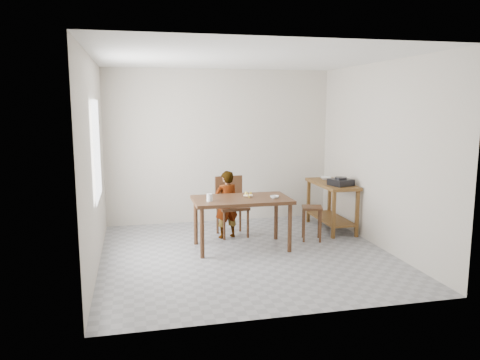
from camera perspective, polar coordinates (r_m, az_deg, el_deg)
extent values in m
cube|color=gray|center=(6.69, 0.77, -9.19)|extent=(4.00, 4.00, 0.04)
cube|color=white|center=(6.38, 0.83, 14.85)|extent=(4.00, 4.00, 0.04)
cube|color=beige|center=(8.36, -2.49, 4.11)|extent=(4.00, 0.04, 2.70)
cube|color=beige|center=(4.48, 6.94, -0.42)|extent=(4.00, 0.04, 2.70)
cube|color=beige|center=(6.24, -17.55, 1.94)|extent=(0.04, 4.00, 2.70)
cube|color=beige|center=(7.15, 16.76, 2.85)|extent=(0.04, 4.00, 2.70)
cube|color=white|center=(6.41, -17.03, 3.50)|extent=(0.02, 1.10, 1.30)
imported|color=white|center=(7.36, -1.68, -3.00)|extent=(0.44, 0.34, 1.07)
cylinder|color=white|center=(6.58, -3.73, -2.13)|extent=(0.11, 0.11, 0.10)
imported|color=silver|center=(6.77, 4.23, -2.09)|extent=(0.13, 0.13, 0.04)
imported|color=silver|center=(8.25, 10.41, 0.22)|extent=(0.27, 0.27, 0.05)
cube|color=black|center=(7.70, 12.18, -0.27)|extent=(0.39, 0.39, 0.11)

